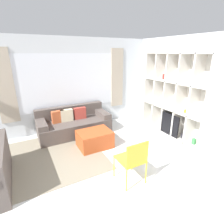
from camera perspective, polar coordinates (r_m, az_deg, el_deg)
ground_plane at (r=3.23m, az=5.69°, el=-26.02°), size 16.00×16.00×0.00m
wall_back at (r=5.40m, az=-13.93°, el=8.59°), size 6.51×0.11×2.70m
wall_right at (r=5.41m, az=20.45°, el=7.90°), size 0.07×4.46×2.70m
area_rug at (r=4.37m, az=-19.18°, el=-13.50°), size 2.20×2.22×0.01m
shelving_unit at (r=5.19m, az=19.95°, el=4.74°), size 0.43×2.14×2.28m
couch_main at (r=5.22m, az=-12.37°, el=-3.85°), size 2.01×0.89×0.77m
ottoman at (r=4.46m, az=-5.67°, el=-8.77°), size 0.81×0.62×0.42m
folding_chair at (r=3.18m, az=6.84°, el=-14.78°), size 0.44×0.46×0.86m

